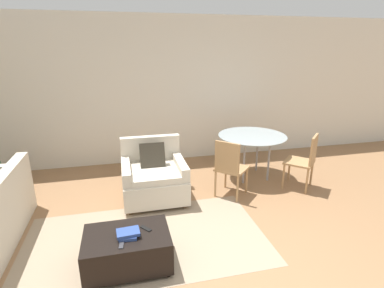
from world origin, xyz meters
name	(u,v)px	position (x,y,z in m)	size (l,w,h in m)	color
ground_plane	(233,279)	(0.00, 0.00, 0.00)	(20.00, 20.00, 0.00)	#936B47
wall_back	(171,91)	(0.00, 3.47, 1.38)	(12.00, 0.06, 2.75)	silver
area_rug	(146,240)	(-0.78, 0.84, 0.00)	(2.81, 1.59, 0.01)	gray
armchair	(154,177)	(-0.56, 1.88, 0.34)	(0.91, 0.91, 0.87)	beige
ottoman	(128,249)	(-1.00, 0.44, 0.21)	(0.86, 0.58, 0.38)	black
book_stack	(128,234)	(-0.98, 0.39, 0.42)	(0.23, 0.18, 0.06)	#2D478C
tv_remote_primary	(146,228)	(-0.80, 0.48, 0.39)	(0.12, 0.13, 0.01)	black
tv_remote_secondary	(122,243)	(-1.04, 0.29, 0.39)	(0.06, 0.16, 0.01)	#333338
dining_table	(252,140)	(1.17, 2.26, 0.68)	(1.15, 1.15, 0.75)	#99A8AD
dining_chair_near_left	(230,165)	(0.54, 1.63, 0.52)	(0.59, 0.59, 0.90)	tan
dining_chair_near_right	(306,158)	(1.80, 1.63, 0.52)	(0.59, 0.59, 0.90)	tan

